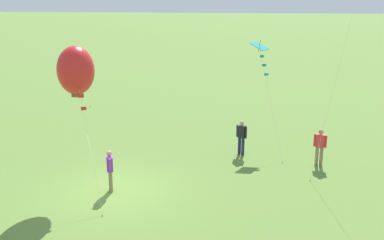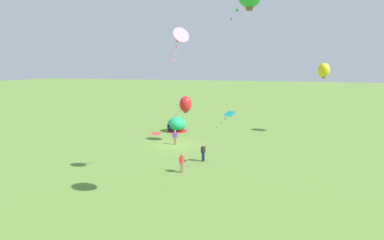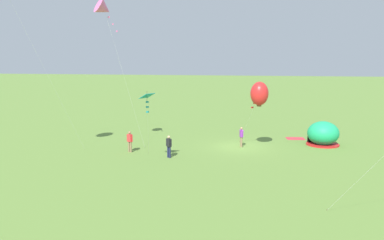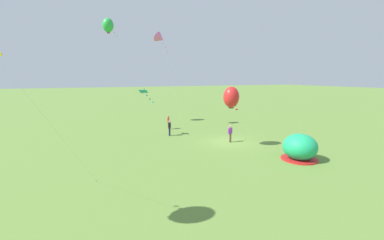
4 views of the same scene
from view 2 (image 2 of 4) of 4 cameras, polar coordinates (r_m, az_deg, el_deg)
ground_plane at (r=35.54m, az=-3.21°, el=-4.77°), size 300.00×300.00×0.00m
popup_tent at (r=42.59m, az=-2.89°, el=-0.85°), size 2.81×2.81×2.10m
picnic_blanket at (r=41.64m, az=-6.85°, el=-2.56°), size 1.87×1.54×0.01m
person_center_field at (r=35.47m, az=-3.27°, el=-3.20°), size 0.35×0.56×1.72m
person_far_back at (r=29.36m, az=2.14°, el=-6.08°), size 0.51×0.41×1.72m
person_watching_sky at (r=26.38m, az=-1.94°, el=-8.00°), size 0.56×0.35×1.72m
kite_yellow at (r=43.18m, az=23.83°, el=8.68°), size 5.89×4.83×9.58m
kite_teal at (r=27.21m, az=6.79°, el=0.73°), size 1.68×4.18×5.31m
kite_pink at (r=23.43m, az=-2.54°, el=15.24°), size 3.30×3.19×12.07m
kite_red at (r=35.86m, az=-1.24°, el=3.03°), size 2.45×3.71×5.67m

